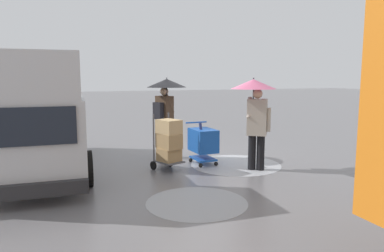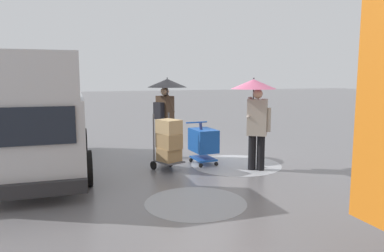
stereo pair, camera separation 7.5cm
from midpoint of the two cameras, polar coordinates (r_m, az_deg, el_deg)
name	(u,v)px [view 2 (the right image)]	position (r m, az deg, el deg)	size (l,w,h in m)	color
ground_plane	(199,157)	(9.91, 1.29, -4.86)	(90.00, 90.00, 0.00)	slate
slush_patch_near_cluster	(236,165)	(9.11, 7.15, -6.03)	(2.23, 2.23, 0.01)	#ADAFB5
slush_patch_under_van	(196,202)	(6.42, 0.92, -11.94)	(1.78, 1.78, 0.01)	#999BA0
cargo_van_parked_right	(37,121)	(8.75, -23.00, 0.66)	(2.35, 5.41, 2.60)	#B7BABF
shopping_cart_vendor	(203,142)	(9.01, 2.04, -2.45)	(0.59, 0.85, 1.04)	#1951B2
hand_dolly_boxes	(169,141)	(8.38, -3.42, -2.40)	(0.71, 0.83, 1.32)	#515156
pedestrian_pink_side	(166,99)	(9.59, -3.90, 4.19)	(1.04, 1.04, 2.15)	black
pedestrian_black_side	(255,103)	(8.46, 10.18, 3.60)	(1.04, 1.04, 2.15)	black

